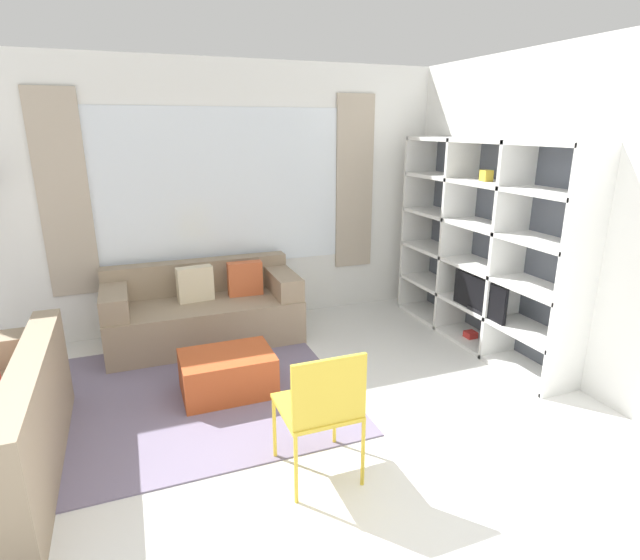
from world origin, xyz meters
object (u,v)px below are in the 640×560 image
(ottoman, at_px, (228,374))
(folding_chair, at_px, (322,404))
(shelving_unit, at_px, (484,247))
(couch_main, at_px, (204,311))

(ottoman, relative_size, folding_chair, 0.83)
(shelving_unit, height_order, folding_chair, shelving_unit)
(shelving_unit, xyz_separation_m, folding_chair, (-2.19, -1.38, -0.45))
(shelving_unit, bearing_deg, couch_main, 158.86)
(couch_main, distance_m, folding_chair, 2.39)
(couch_main, bearing_deg, shelving_unit, -21.14)
(shelving_unit, relative_size, couch_main, 1.24)
(ottoman, xyz_separation_m, folding_chair, (0.33, -1.23, 0.34))
(shelving_unit, relative_size, ottoman, 3.18)
(ottoman, bearing_deg, folding_chair, -74.92)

